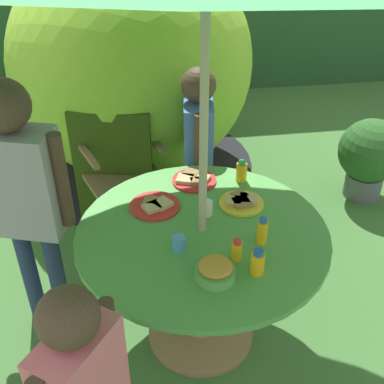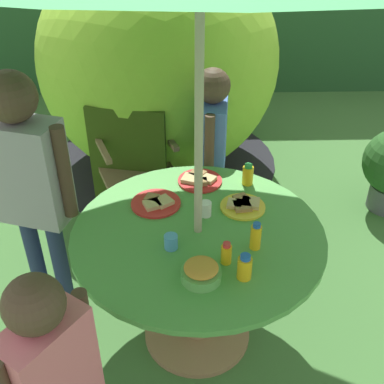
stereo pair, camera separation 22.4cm
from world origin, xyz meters
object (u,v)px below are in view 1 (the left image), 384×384
object	(u,v)px
wooden_chair	(113,150)
plate_mid_right	(242,202)
potted_plant	(370,155)
cup_near	(207,208)
dome_tent	(133,64)
cup_far	(179,243)
garden_table	(202,262)
snack_bowl	(215,271)
child_in_blue_shirt	(198,137)
plate_near_left	(155,205)
juice_bottle_far_left	(262,231)
juice_bottle_near_right	(258,262)
child_in_pink_shirt	(82,383)
juice_bottle_far_right	(237,250)
child_in_grey_shirt	(21,183)
plate_back_edge	(194,179)
juice_bottle_center_front	(242,171)

from	to	relation	value
wooden_chair	plate_mid_right	size ratio (longest dim) A/B	4.58
potted_plant	cup_near	size ratio (longest dim) A/B	8.45
dome_tent	cup_far	size ratio (longest dim) A/B	34.25
garden_table	snack_bowl	world-z (taller)	snack_bowl
child_in_blue_shirt	snack_bowl	xyz separation A→B (m)	(-0.12, -1.14, -0.01)
plate_near_left	juice_bottle_far_left	distance (m)	0.56
juice_bottle_far_left	juice_bottle_near_right	bearing A→B (deg)	-111.00
wooden_chair	juice_bottle_near_right	bearing A→B (deg)	-87.90
child_in_pink_shirt	juice_bottle_far_left	bearing A→B (deg)	-16.45
snack_bowl	juice_bottle_near_right	bearing A→B (deg)	1.25
plate_mid_right	child_in_pink_shirt	bearing A→B (deg)	-129.64
cup_near	child_in_blue_shirt	bearing A→B (deg)	84.11
juice_bottle_far_left	juice_bottle_far_right	distance (m)	0.16
snack_bowl	child_in_blue_shirt	bearing A→B (deg)	84.21
cup_far	dome_tent	bearing A→B (deg)	92.89
wooden_chair	cup_far	size ratio (longest dim) A/B	15.12
potted_plant	child_in_pink_shirt	distance (m)	2.74
child_in_grey_shirt	juice_bottle_near_right	distance (m)	1.14
child_in_pink_shirt	child_in_blue_shirt	bearing A→B (deg)	13.46
dome_tent	juice_bottle_near_right	size ratio (longest dim) A/B	19.70
child_in_grey_shirt	plate_near_left	size ratio (longest dim) A/B	5.61
garden_table	wooden_chair	distance (m)	1.20
plate_back_edge	plate_mid_right	world-z (taller)	same
plate_near_left	juice_bottle_center_front	xyz separation A→B (m)	(0.48, 0.18, 0.04)
child_in_blue_shirt	plate_mid_right	world-z (taller)	child_in_blue_shirt
child_in_pink_shirt	cup_far	bearing A→B (deg)	2.51
garden_table	child_in_blue_shirt	distance (m)	0.87
garden_table	child_in_blue_shirt	world-z (taller)	child_in_blue_shirt
dome_tent	child_in_blue_shirt	size ratio (longest dim) A/B	1.93
child_in_pink_shirt	cup_far	xyz separation A→B (m)	(0.39, 0.60, 0.03)
plate_near_left	juice_bottle_far_right	size ratio (longest dim) A/B	2.38
snack_bowl	juice_bottle_center_front	size ratio (longest dim) A/B	1.39
plate_back_edge	juice_bottle_far_left	world-z (taller)	juice_bottle_far_left
juice_bottle_near_right	juice_bottle_far_left	world-z (taller)	juice_bottle_far_left
cup_far	child_in_blue_shirt	bearing A→B (deg)	75.93
potted_plant	child_in_grey_shirt	bearing A→B (deg)	-158.71
juice_bottle_far_right	dome_tent	bearing A→B (deg)	98.98
dome_tent	plate_back_edge	distance (m)	1.50
wooden_chair	juice_bottle_far_right	xyz separation A→B (m)	(0.52, -1.34, 0.21)
wooden_chair	juice_bottle_center_front	size ratio (longest dim) A/B	8.60
wooden_chair	plate_mid_right	bearing A→B (deg)	-76.02
juice_bottle_near_right	potted_plant	bearing A→B (deg)	48.40
wooden_chair	plate_back_edge	world-z (taller)	wooden_chair
snack_bowl	plate_back_edge	distance (m)	0.73
child_in_blue_shirt	child_in_pink_shirt	xyz separation A→B (m)	(-0.63, -1.55, -0.05)
plate_near_left	child_in_blue_shirt	bearing A→B (deg)	62.93
child_in_pink_shirt	juice_bottle_near_right	bearing A→B (deg)	-23.67
child_in_pink_shirt	juice_bottle_far_right	size ratio (longest dim) A/B	10.70
dome_tent	juice_bottle_center_front	size ratio (longest dim) A/B	19.48
wooden_chair	child_in_pink_shirt	world-z (taller)	child_in_pink_shirt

